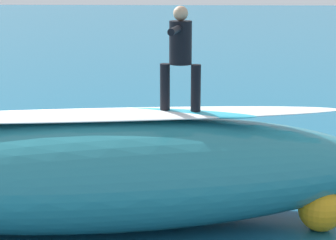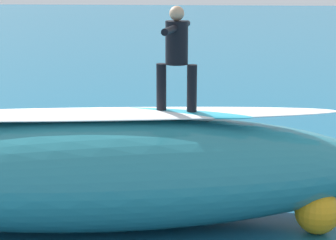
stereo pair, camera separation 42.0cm
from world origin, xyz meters
name	(u,v)px [view 2 (the right image)]	position (x,y,z in m)	size (l,w,h in m)	color
ground_plane	(76,178)	(0.00, 0.00, 0.00)	(120.00, 120.00, 0.00)	#196084
wave_crest	(92,171)	(-0.76, 2.08, 0.85)	(8.81, 2.41, 1.70)	teal
wave_foam_lip	(91,114)	(-0.76, 2.08, 1.74)	(7.49, 0.85, 0.08)	white
surfboard_riding	(176,113)	(-2.03, 1.91, 1.75)	(2.29, 0.47, 0.08)	#33B2D1
surfer_riding	(177,51)	(-2.03, 1.91, 2.68)	(0.61, 1.45, 1.54)	black
surfboard_paddling	(162,165)	(-1.57, -0.75, 0.04)	(1.97, 0.52, 0.08)	#33B2D1
surfer_paddling	(158,156)	(-1.49, -0.83, 0.20)	(1.26, 1.18, 0.28)	black
buoy_marker	(317,211)	(-4.15, 2.16, 0.34)	(0.67, 0.67, 1.15)	orange
foam_patch_near	(125,184)	(-1.01, 0.44, 0.07)	(0.97, 0.87, 0.14)	white
foam_patch_mid	(4,160)	(1.63, -0.72, 0.08)	(0.53, 0.40, 0.17)	white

